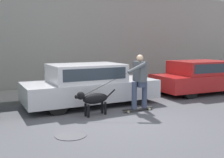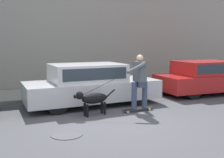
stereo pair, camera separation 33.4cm
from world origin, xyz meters
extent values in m
plane|color=#47474C|center=(0.00, 0.00, 0.00)|extent=(36.00, 36.00, 0.00)
cube|color=gray|center=(0.00, 5.78, 2.26)|extent=(32.00, 0.30, 4.51)
cube|color=gray|center=(0.00, 4.42, 0.06)|extent=(30.00, 2.37, 0.12)
cylinder|color=black|center=(1.40, 3.02, 0.31)|extent=(0.63, 0.21, 0.63)
cylinder|color=black|center=(1.44, 1.48, 0.31)|extent=(0.63, 0.21, 0.63)
cylinder|color=black|center=(-1.27, 2.96, 0.31)|extent=(0.63, 0.21, 0.63)
cylinder|color=black|center=(-1.23, 1.42, 0.31)|extent=(0.63, 0.21, 0.63)
cube|color=#BCBCC1|center=(0.09, 2.22, 0.49)|extent=(4.35, 1.87, 0.60)
cube|color=#BCBCC1|center=(-0.09, 2.22, 1.06)|extent=(2.32, 1.65, 0.56)
cube|color=#28333D|center=(-0.07, 1.41, 1.09)|extent=(2.01, 0.06, 0.36)
cylinder|color=black|center=(6.25, 2.94, 0.31)|extent=(0.63, 0.22, 0.62)
cylinder|color=black|center=(3.74, 3.03, 0.31)|extent=(0.63, 0.22, 0.62)
cylinder|color=black|center=(3.68, 1.51, 0.31)|extent=(0.63, 0.22, 0.62)
cube|color=#B21E1E|center=(4.96, 2.22, 0.48)|extent=(4.12, 1.93, 0.59)
cube|color=#B21E1E|center=(4.80, 2.23, 1.04)|extent=(2.23, 1.68, 0.54)
cube|color=#28333D|center=(4.77, 1.43, 1.07)|extent=(1.91, 0.09, 0.34)
cylinder|color=black|center=(-0.55, 0.80, 0.18)|extent=(0.07, 0.07, 0.35)
cylinder|color=black|center=(-0.58, 0.95, 0.18)|extent=(0.07, 0.07, 0.35)
cylinder|color=black|center=(-0.01, 0.88, 0.18)|extent=(0.07, 0.07, 0.35)
cylinder|color=black|center=(-0.04, 1.04, 0.18)|extent=(0.07, 0.07, 0.35)
ellipsoid|color=black|center=(-0.30, 0.92, 0.48)|extent=(0.82, 0.40, 0.29)
sphere|color=black|center=(-0.75, 0.85, 0.61)|extent=(0.22, 0.22, 0.22)
cylinder|color=black|center=(-0.85, 0.83, 0.59)|extent=(0.13, 0.12, 0.10)
cylinder|color=black|center=(0.21, 0.99, 0.56)|extent=(0.32, 0.09, 0.24)
cylinder|color=beige|center=(0.64, 0.72, 0.04)|extent=(0.07, 0.03, 0.07)
cylinder|color=beige|center=(0.64, 0.87, 0.04)|extent=(0.07, 0.03, 0.07)
cylinder|color=beige|center=(1.38, 0.73, 0.04)|extent=(0.07, 0.03, 0.07)
cylinder|color=beige|center=(1.38, 0.88, 0.04)|extent=(0.07, 0.03, 0.07)
cube|color=black|center=(1.01, 0.80, 0.08)|extent=(1.03, 0.14, 0.02)
cylinder|color=#38425B|center=(0.88, 0.80, 0.49)|extent=(0.15, 0.15, 0.80)
cylinder|color=#38425B|center=(1.24, 0.80, 0.49)|extent=(0.15, 0.15, 0.80)
cube|color=#38425B|center=(1.06, 0.80, 0.81)|extent=(0.20, 0.35, 0.16)
cube|color=#4C5156|center=(1.06, 0.80, 1.18)|extent=(0.23, 0.45, 0.59)
sphere|color=tan|center=(1.06, 0.80, 1.57)|extent=(0.20, 0.20, 0.20)
cylinder|color=#4C5156|center=(1.06, 1.07, 1.15)|extent=(0.10, 0.10, 0.56)
cylinder|color=#4C5156|center=(0.82, 0.57, 1.31)|extent=(0.55, 0.19, 0.32)
cylinder|color=black|center=(-0.09, 0.73, 0.88)|extent=(1.33, 0.24, 0.63)
cylinder|color=#38383D|center=(-1.41, -0.36, 0.01)|extent=(0.70, 0.70, 0.01)
cylinder|color=gold|center=(2.60, 2.99, 0.25)|extent=(0.17, 0.17, 0.50)
sphere|color=gold|center=(2.60, 2.99, 0.54)|extent=(0.18, 0.18, 0.18)
camera|label=1|loc=(-3.01, -5.68, 1.96)|focal=42.00mm
camera|label=2|loc=(-2.71, -5.82, 1.96)|focal=42.00mm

